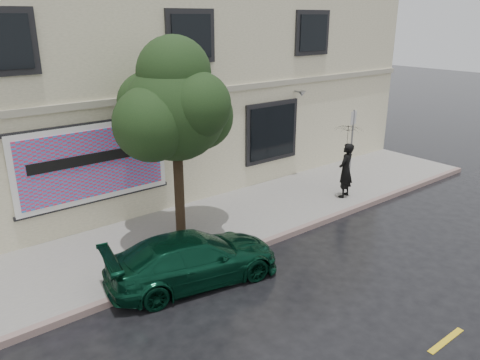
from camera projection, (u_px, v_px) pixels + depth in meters
ground at (309, 267)px, 11.32m from camera, size 90.00×90.00×0.00m
sidewalk at (228, 221)px, 13.70m from camera, size 20.00×3.50×0.15m
curb at (268, 242)px, 12.41m from camera, size 20.00×0.18×0.16m
road_marking at (446, 340)px, 8.73m from camera, size 19.00×0.12×0.01m
building at (131, 82)px, 16.82m from camera, size 20.00×8.12×7.00m
billboard at (94, 163)px, 12.40m from camera, size 4.30×0.16×2.20m
car at (194, 258)px, 10.54m from camera, size 4.20×2.42×1.15m
pedestrian at (346, 170)px, 15.06m from camera, size 0.75×0.60×1.80m
umbrella at (349, 132)px, 14.64m from camera, size 1.05×1.05×0.71m
street_tree at (176, 111)px, 11.55m from camera, size 2.52×2.52×4.65m
sign_pole at (352, 142)px, 15.62m from camera, size 0.33×0.07×2.70m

